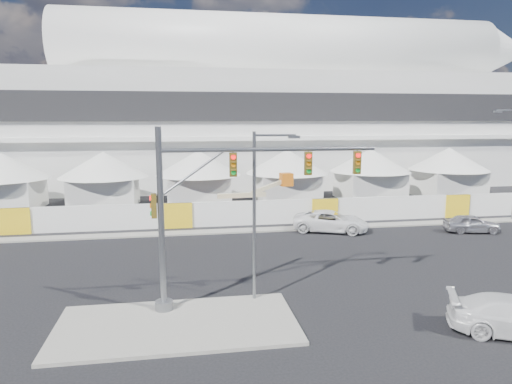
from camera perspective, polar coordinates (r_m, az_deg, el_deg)
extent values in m
plane|color=black|center=(23.62, 5.30, -12.22)|extent=(160.00, 160.00, 0.00)
cube|color=gray|center=(20.15, -9.81, -16.03)|extent=(10.00, 5.00, 0.15)
cube|color=gray|center=(43.25, 27.34, -3.19)|extent=(80.00, 1.20, 0.12)
cube|color=silver|center=(64.71, 2.84, 7.87)|extent=(80.00, 24.00, 14.00)
cube|color=black|center=(52.88, 5.70, 10.54)|extent=(68.00, 0.30, 3.20)
cube|color=white|center=(52.68, 5.71, 6.73)|extent=(72.00, 0.80, 0.50)
cylinder|color=white|center=(63.39, 3.33, 17.61)|extent=(57.60, 8.40, 8.40)
cylinder|color=white|center=(63.79, 5.16, 17.15)|extent=(51.60, 6.80, 6.80)
cylinder|color=white|center=(64.26, 6.95, 16.69)|extent=(45.60, 5.20, 5.20)
cone|color=white|center=(77.43, 28.68, 15.17)|extent=(8.00, 7.60, 7.60)
cube|color=white|center=(48.61, -28.89, -0.30)|extent=(6.00, 6.00, 3.00)
cone|color=white|center=(48.29, -29.14, 2.86)|extent=(8.40, 8.40, 2.40)
cube|color=white|center=(46.37, -18.36, -0.02)|extent=(6.00, 6.00, 3.00)
cone|color=white|center=(46.03, -18.53, 3.30)|extent=(8.40, 8.40, 2.40)
cube|color=white|center=(45.82, -7.18, 0.28)|extent=(6.00, 6.00, 3.00)
cone|color=white|center=(45.47, -7.25, 3.64)|extent=(8.40, 8.40, 2.40)
cube|color=white|center=(47.01, 3.85, 0.57)|extent=(6.00, 6.00, 3.00)
cone|color=white|center=(46.68, 3.88, 3.84)|extent=(8.40, 8.40, 2.40)
cube|color=white|center=(49.83, 13.98, 0.81)|extent=(6.00, 6.00, 3.00)
cone|color=white|center=(49.52, 14.10, 3.90)|extent=(8.40, 8.40, 2.40)
cube|color=white|center=(54.02, 22.78, 1.00)|extent=(6.00, 6.00, 3.00)
cone|color=white|center=(53.73, 22.96, 3.85)|extent=(8.40, 8.40, 2.40)
cube|color=white|center=(38.36, 8.54, -2.28)|extent=(70.00, 0.25, 2.00)
imported|color=#B5B4BA|center=(38.33, 25.36, -3.58)|extent=(2.37, 4.28, 1.38)
imported|color=white|center=(35.43, 9.35, -3.61)|extent=(4.51, 6.28, 1.59)
imported|color=black|center=(48.02, 26.70, -1.18)|extent=(2.95, 4.56, 1.44)
cylinder|color=gray|center=(20.23, -11.77, -3.57)|extent=(0.27, 0.27, 8.12)
cylinder|color=gray|center=(21.41, -11.42, -13.70)|extent=(0.79, 0.79, 0.40)
cylinder|color=gray|center=(20.14, 1.83, 5.34)|extent=(9.64, 0.18, 0.18)
cube|color=#594714|center=(19.94, -2.88, 3.43)|extent=(0.32, 0.22, 1.05)
cube|color=#594714|center=(20.60, 6.54, 3.57)|extent=(0.32, 0.22, 1.05)
cube|color=#594714|center=(21.34, 12.52, 3.61)|extent=(0.32, 0.22, 1.05)
cube|color=#594714|center=(20.10, -12.64, -1.71)|extent=(0.22, 0.32, 1.05)
cylinder|color=gray|center=(21.09, -0.22, -3.17)|extent=(0.16, 0.16, 7.88)
cylinder|color=gray|center=(20.78, 2.42, 7.12)|extent=(1.93, 0.11, 0.11)
cube|color=gray|center=(20.98, 4.77, 6.87)|extent=(0.53, 0.22, 0.13)
cylinder|color=gray|center=(42.87, 29.13, 8.90)|extent=(2.30, 0.13, 0.13)
cube|color=gray|center=(42.24, 27.99, 8.86)|extent=(0.63, 0.26, 0.16)
cube|color=#CF6613|center=(38.32, -3.68, -2.82)|extent=(4.07, 2.11, 1.20)
cube|color=beige|center=(38.17, -1.75, -0.44)|extent=(4.16, 0.78, 0.38)
cube|color=beige|center=(38.45, 1.79, 0.62)|extent=(3.23, 0.64, 1.32)
cube|color=#CF6613|center=(38.69, 4.01, 1.47)|extent=(1.07, 1.07, 1.09)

